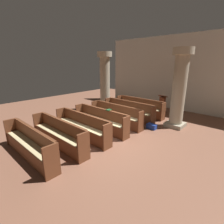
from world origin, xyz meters
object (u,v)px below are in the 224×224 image
Objects in this scene: pew_row_6 at (29,143)px; pew_row_0 at (139,106)px; pillar_far_side at (105,81)px; hymn_book at (109,110)px; pew_row_3 at (100,119)px; lectern at (162,105)px; pew_row_2 at (116,114)px; pew_row_1 at (129,110)px; pew_row_5 at (58,133)px; kneeler_box_blue at (152,126)px; pew_row_4 at (82,125)px; pillar_aisle_side at (179,88)px.

pew_row_0 is at bearing 90.00° from pew_row_6.
hymn_book is at bearing -42.42° from pillar_far_side.
lectern is at bearing 79.81° from pew_row_3.
pew_row_6 is 2.75× the size of lectern.
pew_row_3 is at bearing -90.00° from pew_row_2.
pew_row_6 is (0.00, -5.11, 0.00)m from pew_row_1.
pew_row_0 is at bearing 90.00° from pew_row_3.
pew_row_0 is 0.85× the size of pillar_far_side.
pew_row_5 is 13.69× the size of hymn_book.
hymn_book is (0.33, 2.24, 0.45)m from pew_row_5.
pew_row_2 is 6.89× the size of kneeler_box_blue.
pillar_aisle_side is at bearing 58.49° from pew_row_4.
hymn_book is at bearing -127.88° from pillar_aisle_side.
kneeler_box_blue is at bearing 66.30° from pew_row_5.
pew_row_0 is 1.00× the size of pew_row_3.
lectern is at bearing 132.96° from pillar_aisle_side.
pew_row_5 is at bearing -90.00° from pew_row_2.
kneeler_box_blue is at bearing 48.60° from hymn_book.
pew_row_0 and pew_row_6 have the same top height.
pew_row_6 is at bearing -95.99° from lectern.
pew_row_5 and pew_row_6 have the same top height.
pew_row_1 is 1.94m from hymn_book.
pillar_far_side is at bearing 167.68° from pew_row_1.
pillar_far_side is 4.30m from kneeler_box_blue.
pew_row_6 is 0.85× the size of pillar_far_side.
pew_row_2 is 3.37m from lectern.
pew_row_2 is 1.00× the size of pew_row_5.
pew_row_4 is at bearing -98.26° from lectern.
kneeler_box_blue is (1.62, 4.72, -0.39)m from pew_row_6.
pillar_aisle_side reaches higher than pew_row_6.
pew_row_1 is 6.89× the size of kneeler_box_blue.
pew_row_2 is 2.75× the size of lectern.
pew_row_3 is 3.07m from pew_row_6.
pew_row_6 is at bearing -90.00° from pew_row_0.
pew_row_0 is at bearing 13.55° from pillar_far_side.
pew_row_2 is at bearing 111.86° from hymn_book.
pew_row_0 is at bearing 96.61° from hymn_book.
kneeler_box_blue is at bearing -72.17° from lectern.
pew_row_5 is at bearing -96.95° from lectern.
pew_row_5 is 2.31m from hymn_book.
pillar_far_side is (-2.23, 0.49, 1.33)m from pew_row_1.
pillar_far_side is 16.15× the size of hymn_book.
lectern is (-1.50, 1.61, -1.37)m from pillar_aisle_side.
lectern reaches higher than pew_row_5.
pew_row_5 is 0.85× the size of pillar_aisle_side.
pillar_aisle_side reaches higher than pew_row_0.
kneeler_box_blue is (1.29, 1.46, -0.84)m from hymn_book.
pillar_aisle_side reaches higher than pew_row_1.
pillar_far_side is (-2.23, 4.57, 1.33)m from pew_row_5.
hymn_book reaches higher than kneeler_box_blue.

